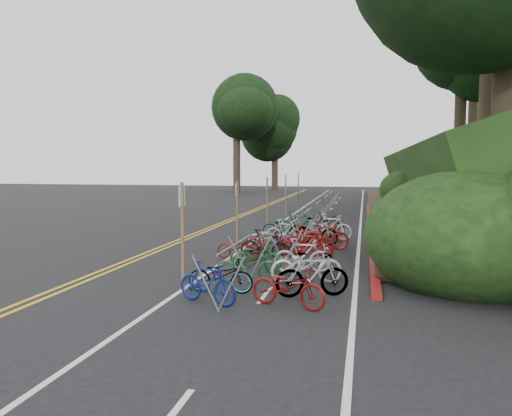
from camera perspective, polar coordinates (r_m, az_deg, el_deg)
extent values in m
plane|color=black|center=(14.84, -9.30, -7.17)|extent=(120.00, 120.00, 0.00)
cube|color=gold|center=(24.85, -5.42, -2.25)|extent=(0.12, 80.00, 0.01)
cube|color=gold|center=(24.76, -4.76, -2.27)|extent=(0.12, 80.00, 0.01)
cube|color=silver|center=(24.09, 1.74, -2.46)|extent=(0.12, 80.00, 0.01)
cube|color=silver|center=(23.68, 11.79, -2.68)|extent=(0.12, 80.00, 0.01)
cube|color=silver|center=(12.11, 1.06, -9.86)|extent=(0.10, 1.60, 0.01)
cube|color=silver|center=(17.90, 4.83, -5.04)|extent=(0.10, 1.60, 0.01)
cube|color=silver|center=(23.79, 6.72, -2.58)|extent=(0.10, 1.60, 0.01)
cube|color=silver|center=(29.73, 7.86, -1.10)|extent=(0.10, 1.60, 0.01)
cube|color=silver|center=(35.69, 8.61, -0.11)|extent=(0.10, 1.60, 0.01)
cube|color=silver|center=(41.66, 9.15, 0.60)|extent=(0.10, 1.60, 0.01)
cube|color=silver|center=(47.64, 9.55, 1.12)|extent=(0.10, 1.60, 0.01)
cube|color=maroon|center=(25.66, 12.95, -2.02)|extent=(0.25, 28.00, 0.10)
cube|color=black|center=(36.40, 25.28, 3.98)|extent=(12.32, 44.00, 9.11)
cube|color=#382819|center=(35.62, 13.92, -0.08)|extent=(1.40, 44.00, 0.16)
ellipsoid|color=#284C19|center=(16.71, 18.49, -2.39)|extent=(2.00, 2.80, 1.60)
ellipsoid|color=#284C19|center=(21.70, 19.22, 0.56)|extent=(2.60, 3.64, 2.08)
ellipsoid|color=#284C19|center=(27.77, 20.23, 2.33)|extent=(2.20, 3.08, 1.76)
ellipsoid|color=#284C19|center=(33.60, 16.45, 2.10)|extent=(3.00, 4.20, 2.40)
ellipsoid|color=#284C19|center=(39.63, 16.85, 2.72)|extent=(2.40, 3.36, 1.92)
ellipsoid|color=#284C19|center=(43.71, 18.16, 3.77)|extent=(2.80, 3.92, 2.24)
ellipsoid|color=#284C19|center=(19.67, 16.97, -1.70)|extent=(1.80, 2.52, 1.44)
ellipsoid|color=#284C19|center=(31.82, 20.71, 3.71)|extent=(3.20, 4.48, 2.56)
ellipsoid|color=black|center=(14.35, 22.75, -3.00)|extent=(5.28, 6.16, 3.52)
cylinder|color=#2D2319|center=(17.03, 26.59, 8.56)|extent=(0.83, 0.83, 6.25)
cylinder|color=#2D2319|center=(26.27, 25.08, 11.05)|extent=(0.88, 0.88, 7.21)
cylinder|color=#2D2319|center=(34.71, 26.30, 11.35)|extent=(0.94, 0.94, 8.18)
cylinder|color=#2D2319|center=(42.20, 22.27, 8.73)|extent=(0.86, 0.86, 6.73)
ellipsoid|color=black|center=(43.07, 22.54, 16.79)|extent=(8.98, 8.98, 8.53)
cylinder|color=#2D2319|center=(50.59, 23.57, 9.33)|extent=(0.91, 0.91, 7.70)
ellipsoid|color=black|center=(51.66, 23.85, 17.14)|extent=(10.69, 10.69, 10.15)
cylinder|color=#2D2319|center=(57.32, -2.22, 4.94)|extent=(0.83, 0.83, 6.25)
ellipsoid|color=black|center=(57.60, -2.23, 10.61)|extent=(8.55, 8.55, 8.12)
cylinder|color=#2D2319|center=(64.50, 2.17, 4.72)|extent=(0.81, 0.81, 5.77)
ellipsoid|color=black|center=(64.68, 2.18, 9.27)|extent=(7.48, 7.48, 7.11)
cylinder|color=gray|center=(11.78, -2.36, -4.18)|extent=(0.05, 3.07, 0.05)
cylinder|color=gray|center=(10.63, -5.80, -8.58)|extent=(0.62, 0.04, 1.21)
cylinder|color=gray|center=(10.47, -2.86, -8.76)|extent=(0.62, 0.04, 1.21)
cylinder|color=gray|center=(13.33, -1.95, -5.80)|extent=(0.62, 0.04, 1.21)
cylinder|color=gray|center=(13.20, 0.42, -5.90)|extent=(0.62, 0.04, 1.21)
cylinder|color=gray|center=(16.77, 4.07, -1.75)|extent=(0.05, 3.00, 0.05)
cylinder|color=gray|center=(15.52, 2.29, -4.42)|extent=(0.58, 0.04, 1.13)
cylinder|color=gray|center=(15.43, 4.34, -4.48)|extent=(0.58, 0.04, 1.13)
cylinder|color=gray|center=(18.25, 3.82, -3.02)|extent=(0.58, 0.04, 1.13)
cylinder|color=gray|center=(18.18, 5.57, -3.07)|extent=(0.58, 0.04, 1.13)
cylinder|color=gray|center=(21.70, 5.97, -0.25)|extent=(0.05, 3.00, 0.05)
cylinder|color=gray|center=(20.41, 4.74, -2.19)|extent=(0.58, 0.04, 1.13)
cylinder|color=gray|center=(20.35, 6.30, -2.22)|extent=(0.58, 0.04, 1.13)
cylinder|color=gray|center=(23.17, 5.66, -1.35)|extent=(0.58, 0.04, 1.13)
cylinder|color=gray|center=(23.12, 7.03, -1.38)|extent=(0.58, 0.04, 1.13)
cylinder|color=gray|center=(26.66, 7.17, 0.70)|extent=(0.05, 3.00, 0.05)
cylinder|color=gray|center=(25.35, 6.23, -0.82)|extent=(0.58, 0.04, 1.13)
cylinder|color=gray|center=(25.30, 7.50, -0.84)|extent=(0.58, 0.04, 1.13)
cylinder|color=gray|center=(28.12, 6.84, -0.26)|extent=(0.58, 0.04, 1.13)
cylinder|color=gray|center=(28.07, 7.98, -0.28)|extent=(0.58, 0.04, 1.13)
cylinder|color=gray|center=(31.63, 7.98, 1.34)|extent=(0.05, 3.00, 0.05)
cylinder|color=gray|center=(30.30, 7.24, 0.11)|extent=(0.58, 0.04, 1.13)
cylinder|color=gray|center=(30.26, 8.30, 0.09)|extent=(0.58, 0.04, 1.13)
cylinder|color=gray|center=(33.09, 7.67, 0.50)|extent=(0.58, 0.04, 1.13)
cylinder|color=gray|center=(33.05, 8.64, 0.49)|extent=(0.58, 0.04, 1.13)
cylinder|color=gray|center=(36.61, 8.58, 1.81)|extent=(0.05, 3.00, 0.05)
cylinder|color=gray|center=(35.27, 7.97, 0.77)|extent=(0.58, 0.04, 1.13)
cylinder|color=gray|center=(35.23, 8.87, 0.75)|extent=(0.58, 0.04, 1.13)
cylinder|color=gray|center=(38.06, 8.29, 1.07)|extent=(0.58, 0.04, 1.13)
cylinder|color=gray|center=(38.02, 9.13, 1.05)|extent=(0.58, 0.04, 1.13)
cylinder|color=brown|center=(12.49, -8.39, -3.20)|extent=(0.08, 0.08, 2.68)
cube|color=silver|center=(12.39, -8.45, 1.33)|extent=(0.02, 0.40, 0.50)
cylinder|color=brown|center=(19.18, -2.17, -0.60)|extent=(0.08, 0.08, 2.50)
cube|color=silver|center=(19.11, -2.18, 2.09)|extent=(0.02, 0.40, 0.50)
cylinder|color=brown|center=(25.01, 1.27, 0.69)|extent=(0.08, 0.08, 2.50)
cube|color=silver|center=(24.96, 1.27, 2.75)|extent=(0.02, 0.40, 0.50)
cylinder|color=brown|center=(30.91, 3.40, 1.49)|extent=(0.08, 0.08, 2.50)
cube|color=silver|center=(30.87, 3.41, 3.15)|extent=(0.02, 0.40, 0.50)
cylinder|color=brown|center=(36.84, 4.85, 2.03)|extent=(0.08, 0.08, 2.50)
cube|color=silver|center=(36.81, 4.86, 3.43)|extent=(0.02, 0.40, 0.50)
imported|color=maroon|center=(16.41, -2.11, -4.51)|extent=(0.92, 1.63, 0.81)
imported|color=navy|center=(11.29, -5.57, -8.47)|extent=(1.01, 1.66, 0.96)
imported|color=maroon|center=(10.99, 3.72, -8.94)|extent=(1.12, 1.86, 0.92)
imported|color=slate|center=(12.24, -4.07, -7.68)|extent=(0.56, 1.61, 0.85)
imported|color=slate|center=(11.86, 6.45, -7.57)|extent=(1.12, 1.83, 1.07)
imported|color=#144C1E|center=(13.34, -0.96, -6.52)|extent=(0.91, 1.78, 0.89)
imported|color=beige|center=(13.22, 5.77, -6.44)|extent=(1.14, 1.98, 0.99)
imported|color=#144C1E|center=(14.72, -0.09, -5.47)|extent=(0.94, 1.76, 0.88)
imported|color=#9E9EA3|center=(14.51, 5.32, -5.40)|extent=(0.67, 1.70, 0.99)
imported|color=black|center=(16.03, 1.09, -4.31)|extent=(0.72, 1.79, 1.04)
imported|color=maroon|center=(15.88, 5.66, -4.39)|extent=(0.61, 1.80, 1.06)
imported|color=maroon|center=(17.29, 1.50, -3.92)|extent=(0.68, 1.69, 0.87)
imported|color=maroon|center=(17.08, 6.08, -3.75)|extent=(0.59, 1.78, 1.06)
imported|color=#9E9EA3|center=(18.70, 1.52, -3.31)|extent=(0.97, 1.68, 0.83)
imported|color=maroon|center=(18.43, 7.97, -3.19)|extent=(0.84, 1.76, 1.02)
imported|color=#9E9EA3|center=(19.65, 3.33, -2.71)|extent=(0.94, 1.68, 0.97)
imported|color=slate|center=(19.49, 6.94, -2.68)|extent=(0.94, 1.83, 1.06)
imported|color=slate|center=(21.05, 3.19, -2.23)|extent=(0.73, 1.84, 0.95)
imported|color=beige|center=(20.93, 8.48, -2.13)|extent=(0.76, 1.86, 1.09)
imported|color=#144C1E|center=(22.12, 4.62, -1.74)|extent=(0.61, 1.81, 1.07)
imported|color=black|center=(21.97, 8.09, -1.93)|extent=(0.76, 1.69, 0.98)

